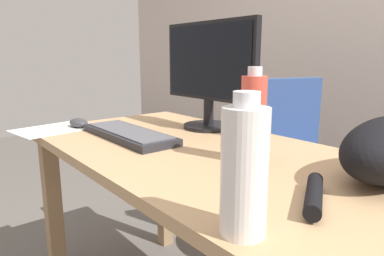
% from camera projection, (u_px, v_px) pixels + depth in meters
% --- Properties ---
extents(desk, '(1.56, 0.68, 0.71)m').
position_uv_depth(desk, '(224.00, 188.00, 1.00)').
color(desk, tan).
rests_on(desk, ground_plane).
extents(office_chair, '(0.50, 0.48, 0.89)m').
position_uv_depth(office_chair, '(300.00, 190.00, 1.59)').
color(office_chair, black).
rests_on(office_chair, ground_plane).
extents(monitor, '(0.48, 0.20, 0.41)m').
position_uv_depth(monitor, '(209.00, 71.00, 1.32)').
color(monitor, black).
rests_on(monitor, desk).
extents(keyboard, '(0.44, 0.15, 0.03)m').
position_uv_depth(keyboard, '(128.00, 134.00, 1.20)').
color(keyboard, '#232328').
rests_on(keyboard, desk).
extents(computer_mouse, '(0.11, 0.06, 0.04)m').
position_uv_depth(computer_mouse, '(79.00, 123.00, 1.38)').
color(computer_mouse, '#333338').
rests_on(computer_mouse, desk).
extents(paper_sheet, '(0.25, 0.32, 0.00)m').
position_uv_depth(paper_sheet, '(55.00, 129.00, 1.35)').
color(paper_sheet, white).
rests_on(paper_sheet, desk).
extents(water_bottle, '(0.07, 0.07, 0.26)m').
position_uv_depth(water_bottle, '(253.00, 118.00, 0.91)').
color(water_bottle, '#D84C3D').
rests_on(water_bottle, desk).
extents(spray_bottle, '(0.08, 0.08, 0.23)m').
position_uv_depth(spray_bottle, '(244.00, 170.00, 0.53)').
color(spray_bottle, silver).
rests_on(spray_bottle, desk).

